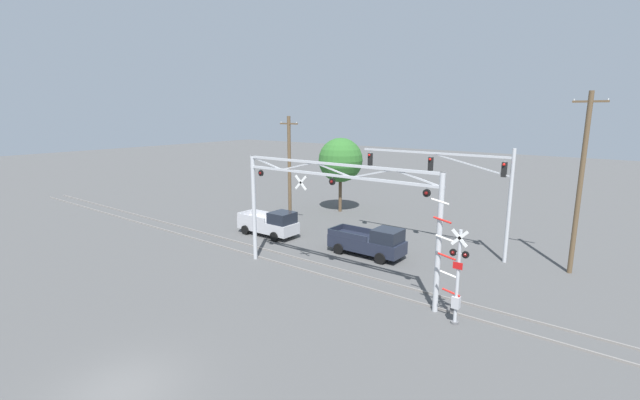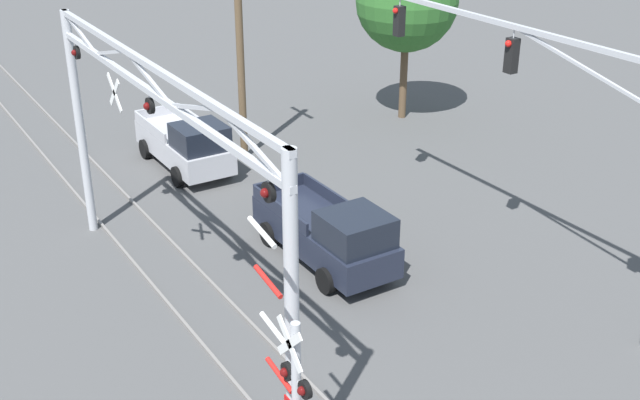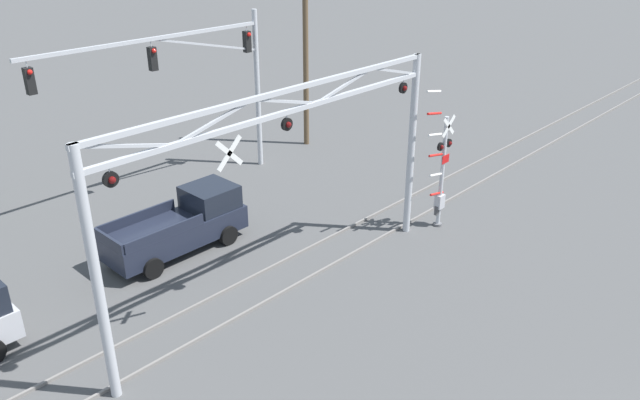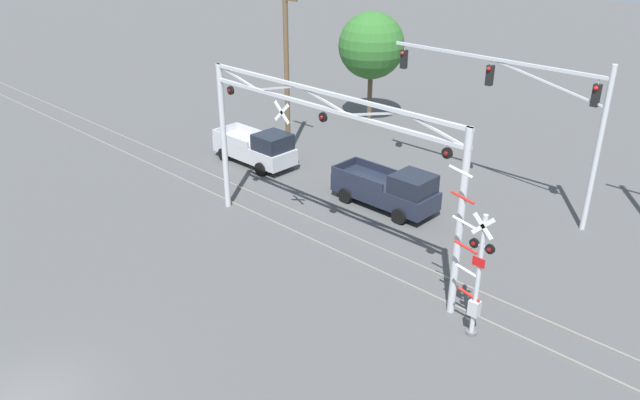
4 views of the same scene
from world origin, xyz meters
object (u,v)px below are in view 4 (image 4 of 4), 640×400
object	(u,v)px
pickup_truck_following	(258,148)
traffic_signal_span	(541,106)
background_tree_beyond_span	(371,46)
crossing_gantry	(323,146)
crossing_signal_mast	(475,277)
utility_pole_left	(287,73)
pickup_truck_lead	(390,190)

from	to	relation	value
pickup_truck_following	traffic_signal_span	bearing A→B (deg)	19.90
background_tree_beyond_span	pickup_truck_following	bearing A→B (deg)	-87.24
crossing_gantry	crossing_signal_mast	world-z (taller)	crossing_gantry
utility_pole_left	pickup_truck_following	bearing A→B (deg)	-90.03
traffic_signal_span	background_tree_beyond_span	bearing A→B (deg)	159.01
pickup_truck_following	background_tree_beyond_span	bearing A→B (deg)	92.76
crossing_gantry	pickup_truck_following	distance (m)	10.94
crossing_signal_mast	utility_pole_left	world-z (taller)	utility_pole_left
crossing_signal_mast	background_tree_beyond_span	bearing A→B (deg)	137.94
traffic_signal_span	pickup_truck_following	distance (m)	15.03
traffic_signal_span	crossing_gantry	bearing A→B (deg)	-114.59
crossing_gantry	utility_pole_left	size ratio (longest dim) A/B	1.38
utility_pole_left	background_tree_beyond_span	bearing A→B (deg)	93.58
crossing_gantry	background_tree_beyond_span	size ratio (longest dim) A/B	1.78
crossing_signal_mast	pickup_truck_following	distance (m)	17.52
crossing_signal_mast	utility_pole_left	size ratio (longest dim) A/B	0.62
crossing_signal_mast	pickup_truck_lead	world-z (taller)	crossing_signal_mast
background_tree_beyond_span	traffic_signal_span	bearing A→B (deg)	-20.99
crossing_signal_mast	traffic_signal_span	distance (m)	10.97
pickup_truck_following	utility_pole_left	bearing A→B (deg)	89.97
utility_pole_left	background_tree_beyond_span	distance (m)	8.00
traffic_signal_span	utility_pole_left	xyz separation A→B (m)	(-13.58, -2.58, -0.34)
pickup_truck_lead	background_tree_beyond_span	size ratio (longest dim) A/B	0.73
crossing_signal_mast	utility_pole_left	distance (m)	18.49
crossing_gantry	utility_pole_left	world-z (taller)	utility_pole_left
background_tree_beyond_span	utility_pole_left	bearing A→B (deg)	-86.42
crossing_signal_mast	background_tree_beyond_span	size ratio (longest dim) A/B	0.80
traffic_signal_span	pickup_truck_following	world-z (taller)	traffic_signal_span
crossing_gantry	pickup_truck_following	world-z (taller)	crossing_gantry
pickup_truck_lead	background_tree_beyond_span	distance (m)	14.03
crossing_gantry	utility_pole_left	bearing A→B (deg)	143.37
crossing_gantry	pickup_truck_lead	world-z (taller)	crossing_gantry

